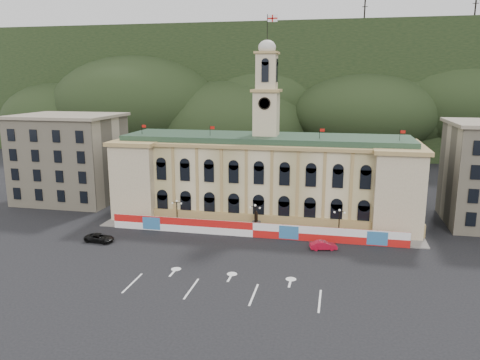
% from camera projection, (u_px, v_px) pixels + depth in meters
% --- Properties ---
extents(ground, '(260.00, 260.00, 0.00)m').
position_uv_depth(ground, '(233.00, 272.00, 63.85)').
color(ground, black).
rests_on(ground, ground).
extents(lane_markings, '(26.00, 10.00, 0.02)m').
position_uv_depth(lane_markings, '(224.00, 288.00, 59.07)').
color(lane_markings, white).
rests_on(lane_markings, ground).
extents(hill_ridge, '(230.00, 80.00, 64.00)m').
position_uv_depth(hill_ridge, '(305.00, 96.00, 176.34)').
color(hill_ridge, black).
rests_on(hill_ridge, ground).
extents(city_hall, '(56.20, 17.60, 37.10)m').
position_uv_depth(city_hall, '(265.00, 176.00, 88.61)').
color(city_hall, beige).
rests_on(city_hall, ground).
extents(side_building_left, '(21.00, 17.00, 18.60)m').
position_uv_depth(side_building_left, '(70.00, 158.00, 100.22)').
color(side_building_left, '#B8AA8E').
rests_on(side_building_left, ground).
extents(hoarding_fence, '(50.00, 0.44, 2.50)m').
position_uv_depth(hoarding_fence, '(253.00, 230.00, 77.98)').
color(hoarding_fence, red).
rests_on(hoarding_fence, ground).
extents(pavement, '(56.00, 5.50, 0.16)m').
position_uv_depth(pavement, '(256.00, 231.00, 80.80)').
color(pavement, slate).
rests_on(pavement, ground).
extents(statue, '(1.40, 1.40, 3.72)m').
position_uv_depth(statue, '(256.00, 225.00, 80.81)').
color(statue, '#595651').
rests_on(statue, ground).
extents(lamp_left, '(1.96, 0.44, 5.15)m').
position_uv_depth(lamp_left, '(177.00, 211.00, 82.31)').
color(lamp_left, black).
rests_on(lamp_left, ground).
extents(lamp_center, '(1.96, 0.44, 5.15)m').
position_uv_depth(lamp_center, '(255.00, 216.00, 79.46)').
color(lamp_center, black).
rests_on(lamp_center, ground).
extents(lamp_right, '(1.96, 0.44, 5.15)m').
position_uv_depth(lamp_right, '(339.00, 221.00, 76.60)').
color(lamp_right, black).
rests_on(lamp_right, ground).
extents(red_sedan, '(3.50, 4.90, 1.38)m').
position_uv_depth(red_sedan, '(323.00, 245.00, 72.31)').
color(red_sedan, '#B20C25').
rests_on(red_sedan, ground).
extents(black_suv, '(2.94, 5.15, 1.34)m').
position_uv_depth(black_suv, '(99.00, 238.00, 75.76)').
color(black_suv, black).
rests_on(black_suv, ground).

